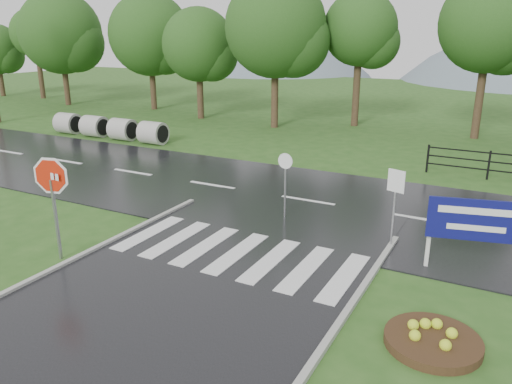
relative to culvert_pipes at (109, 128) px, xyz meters
The scene contains 11 objects.
ground 20.59m from the culvert_pipes, 46.79° to the right, with size 120.00×120.00×0.00m, color #2A541C.
main_road 14.96m from the culvert_pipes, 19.54° to the right, with size 90.00×8.00×0.04m, color black.
crosswalk 17.29m from the culvert_pipes, 35.37° to the right, with size 6.50×2.80×0.02m.
hills 55.40m from the culvert_pipes, 70.63° to the left, with size 102.00×48.00×48.00m.
treeline 17.58m from the culvert_pipes, 30.81° to the left, with size 83.20×5.20×10.00m.
culvert_pipes is the anchor object (origin of this frame).
stop_sign 16.05m from the culvert_pipes, 50.81° to the right, with size 1.26×0.36×2.93m.
estate_billboard 21.46m from the culvert_pipes, 22.99° to the right, with size 2.21×0.59×1.98m.
flower_bed 22.73m from the culvert_pipes, 31.23° to the right, with size 1.82×1.82×0.36m.
reg_sign_small 19.24m from the culvert_pipes, 23.39° to the right, with size 0.48×0.17×2.25m.
reg_sign_round 15.64m from the culvert_pipes, 26.01° to the right, with size 0.50×0.07×2.14m.
Camera 1 is at (6.19, -5.59, 5.71)m, focal length 35.00 mm.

